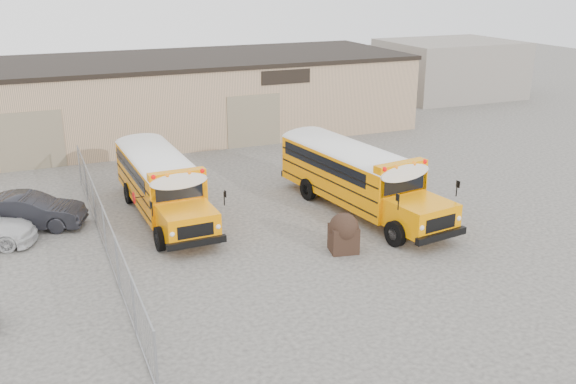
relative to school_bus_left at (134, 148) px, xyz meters
name	(u,v)px	position (x,y,z in m)	size (l,w,h in m)	color
ground	(291,258)	(3.43, -11.61, -1.52)	(120.00, 120.00, 0.00)	#43403D
warehouse	(165,96)	(3.43, 8.38, 0.85)	(30.20, 10.20, 4.67)	tan
chainlink_fence	(105,229)	(-2.57, -8.61, -0.62)	(0.07, 18.07, 1.81)	gray
distant_building_right	(449,68)	(27.43, 12.39, 0.68)	(10.00, 8.00, 4.40)	gray
school_bus_left	(134,148)	(0.00, 0.00, 0.00)	(2.78, 9.05, 2.63)	#FF8C00
school_bus_right	(286,143)	(7.07, -2.31, 0.10)	(3.67, 9.81, 2.80)	#FE9300
tarp_bundle	(344,232)	(5.39, -11.82, -0.77)	(1.14, 1.08, 1.47)	black
car_dark	(29,211)	(-5.03, -5.05, -0.82)	(1.49, 4.27, 1.41)	black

